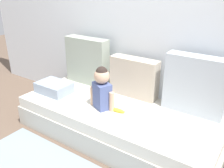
{
  "coord_description": "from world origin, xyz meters",
  "views": [
    {
      "loc": [
        1.22,
        -1.87,
        1.58
      ],
      "look_at": [
        -0.06,
        0.0,
        0.61
      ],
      "focal_mm": 38.61,
      "sensor_mm": 36.0,
      "label": 1
    }
  ],
  "objects_px": {
    "throw_pillow_right": "(195,85)",
    "couch": "(117,122)",
    "toddler": "(102,88)",
    "throw_pillow_left": "(87,61)",
    "throw_pillow_center": "(134,77)",
    "folded_blanket": "(54,88)",
    "banana": "(117,110)"
  },
  "relations": [
    {
      "from": "throw_pillow_center",
      "to": "toddler",
      "type": "xyz_separation_m",
      "value": [
        -0.12,
        -0.44,
        0.01
      ]
    },
    {
      "from": "toddler",
      "to": "folded_blanket",
      "type": "bearing_deg",
      "value": -178.27
    },
    {
      "from": "banana",
      "to": "throw_pillow_center",
      "type": "bearing_deg",
      "value": 98.11
    },
    {
      "from": "throw_pillow_left",
      "to": "folded_blanket",
      "type": "height_order",
      "value": "throw_pillow_left"
    },
    {
      "from": "throw_pillow_right",
      "to": "couch",
      "type": "bearing_deg",
      "value": -152.73
    },
    {
      "from": "throw_pillow_center",
      "to": "throw_pillow_right",
      "type": "xyz_separation_m",
      "value": [
        0.68,
        0.0,
        0.07
      ]
    },
    {
      "from": "toddler",
      "to": "folded_blanket",
      "type": "height_order",
      "value": "toddler"
    },
    {
      "from": "couch",
      "to": "banana",
      "type": "height_order",
      "value": "banana"
    },
    {
      "from": "throw_pillow_center",
      "to": "toddler",
      "type": "relative_size",
      "value": 1.24
    },
    {
      "from": "folded_blanket",
      "to": "toddler",
      "type": "bearing_deg",
      "value": 1.73
    },
    {
      "from": "couch",
      "to": "throw_pillow_center",
      "type": "relative_size",
      "value": 3.92
    },
    {
      "from": "throw_pillow_center",
      "to": "toddler",
      "type": "distance_m",
      "value": 0.46
    },
    {
      "from": "throw_pillow_center",
      "to": "folded_blanket",
      "type": "bearing_deg",
      "value": -150.43
    },
    {
      "from": "toddler",
      "to": "banana",
      "type": "xyz_separation_m",
      "value": [
        0.18,
        0.01,
        -0.21
      ]
    },
    {
      "from": "couch",
      "to": "throw_pillow_center",
      "type": "height_order",
      "value": "throw_pillow_center"
    },
    {
      "from": "throw_pillow_left",
      "to": "folded_blanket",
      "type": "relative_size",
      "value": 1.47
    },
    {
      "from": "couch",
      "to": "folded_blanket",
      "type": "relative_size",
      "value": 5.48
    },
    {
      "from": "couch",
      "to": "toddler",
      "type": "distance_m",
      "value": 0.44
    },
    {
      "from": "banana",
      "to": "folded_blanket",
      "type": "bearing_deg",
      "value": -177.95
    },
    {
      "from": "throw_pillow_center",
      "to": "couch",
      "type": "bearing_deg",
      "value": -90.0
    },
    {
      "from": "throw_pillow_left",
      "to": "banana",
      "type": "height_order",
      "value": "throw_pillow_left"
    },
    {
      "from": "throw_pillow_left",
      "to": "folded_blanket",
      "type": "distance_m",
      "value": 0.53
    },
    {
      "from": "throw_pillow_center",
      "to": "banana",
      "type": "distance_m",
      "value": 0.48
    },
    {
      "from": "folded_blanket",
      "to": "couch",
      "type": "bearing_deg",
      "value": 7.86
    },
    {
      "from": "throw_pillow_right",
      "to": "toddler",
      "type": "bearing_deg",
      "value": -151.12
    },
    {
      "from": "banana",
      "to": "throw_pillow_right",
      "type": "bearing_deg",
      "value": 34.92
    },
    {
      "from": "couch",
      "to": "folded_blanket",
      "type": "xyz_separation_m",
      "value": [
        -0.82,
        -0.11,
        0.24
      ]
    },
    {
      "from": "couch",
      "to": "throw_pillow_center",
      "type": "distance_m",
      "value": 0.53
    },
    {
      "from": "toddler",
      "to": "throw_pillow_left",
      "type": "bearing_deg",
      "value": 141.61
    },
    {
      "from": "throw_pillow_center",
      "to": "folded_blanket",
      "type": "xyz_separation_m",
      "value": [
        -0.82,
        -0.46,
        -0.16
      ]
    },
    {
      "from": "couch",
      "to": "banana",
      "type": "distance_m",
      "value": 0.23
    },
    {
      "from": "throw_pillow_left",
      "to": "folded_blanket",
      "type": "bearing_deg",
      "value": -106.4
    }
  ]
}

